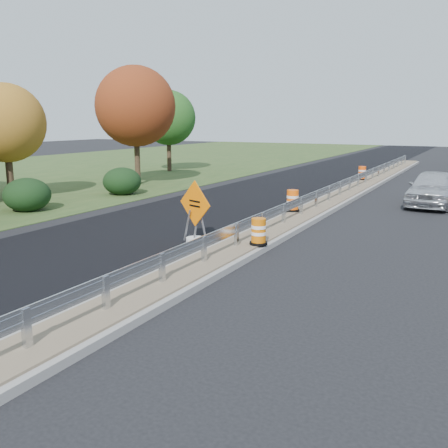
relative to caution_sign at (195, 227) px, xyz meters
The scene contains 15 objects.
ground 2.40m from the caution_sign, 41.01° to the left, with size 140.00×140.00×0.00m, color black.
grass_verge_near 25.05m from the caution_sign, 152.57° to the left, with size 30.00×120.00×0.03m, color #2F4A1F.
milled_overlay 11.85m from the caution_sign, 102.85° to the left, with size 7.20×120.00×0.01m, color black.
median 9.71m from the caution_sign, 79.50° to the left, with size 1.60×55.00×0.23m.
guardrail 10.69m from the caution_sign, 80.47° to the left, with size 0.10×46.15×0.72m.
hedge_mid 9.86m from the caution_sign, behind, with size 2.09×2.09×1.52m, color black.
hedge_north 11.92m from the caution_sign, 140.77° to the left, with size 2.09×2.09×1.52m, color black.
tree_near_yellow 14.10m from the caution_sign, 165.03° to the left, with size 3.96×3.96×5.88m.
tree_near_red 16.67m from the caution_sign, 134.23° to the left, with size 4.95×4.95×7.35m.
tree_near_back 24.45m from the caution_sign, 126.07° to the left, with size 4.29×4.29×6.37m.
caution_sign is the anchor object (origin of this frame).
barrel_median_near 2.32m from the caution_sign, ahead, with size 0.56×0.56×0.83m.
barrel_median_mid 6.10m from the caution_sign, 78.48° to the left, with size 0.62×0.62×0.90m.
barrel_median_far 18.96m from the caution_sign, 86.32° to the left, with size 0.60×0.60×0.87m.
car_silver 13.24m from the caution_sign, 62.14° to the left, with size 2.00×4.98×1.70m, color silver.
Camera 1 is at (6.67, -15.42, 4.02)m, focal length 40.00 mm.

